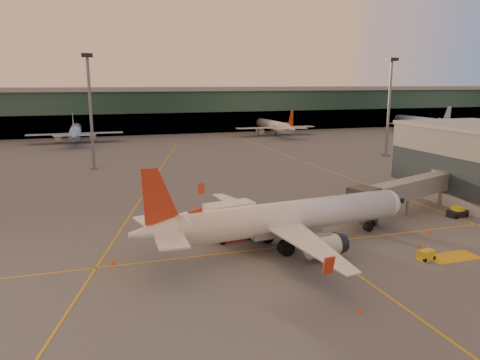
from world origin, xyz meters
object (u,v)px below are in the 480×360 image
object	(u,v)px
main_airplane	(283,219)
pushback_tug	(458,213)
catering_truck	(230,219)
gpu_cart	(426,255)

from	to	relation	value
main_airplane	pushback_tug	distance (m)	30.05
pushback_tug	catering_truck	bearing A→B (deg)	171.69
gpu_cart	pushback_tug	xyz separation A→B (m)	(15.90, 12.72, 0.09)
gpu_cart	main_airplane	bearing A→B (deg)	135.82
catering_truck	gpu_cart	distance (m)	23.23
main_airplane	catering_truck	bearing A→B (deg)	131.95
catering_truck	pushback_tug	size ratio (longest dim) A/B	2.06
main_airplane	catering_truck	size ratio (longest dim) A/B	5.53
gpu_cart	pushback_tug	bearing A→B (deg)	26.84
main_airplane	catering_truck	distance (m)	6.97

